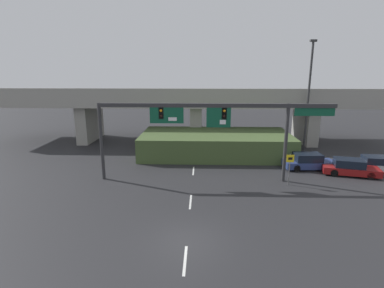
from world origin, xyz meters
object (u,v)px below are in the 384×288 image
Objects in this scene: parked_sedan_near_right at (309,162)px; parked_sedan_mid_right at (350,168)px; parked_sedan_far_right at (378,164)px; highway_light_pole_near at (309,94)px; speed_limit_sign at (290,165)px; signal_gantry at (208,118)px.

parked_sedan_near_right reaches higher than parked_sedan_mid_right.
highway_light_pole_near is at bearing 128.99° from parked_sedan_far_right.
highway_light_pole_near is at bearing 66.44° from speed_limit_sign.
signal_gantry reaches higher than parked_sedan_near_right.
parked_sedan_mid_right is at bearing -31.16° from parked_sedan_near_right.
highway_light_pole_near reaches higher than speed_limit_sign.
parked_sedan_near_right is 0.96× the size of parked_sedan_mid_right.
highway_light_pole_near is (11.33, 10.09, 1.17)m from signal_gantry.
speed_limit_sign is at bearing -143.39° from parked_sedan_mid_right.
speed_limit_sign is 6.75m from parked_sedan_mid_right.
parked_sedan_far_right is at bearing -6.61° from parked_sedan_near_right.
highway_light_pole_near is 10.25m from parked_sedan_mid_right.
parked_sedan_mid_right is (3.09, -1.64, -0.02)m from parked_sedan_near_right.
parked_sedan_mid_right is at bearing 7.97° from signal_gantry.
speed_limit_sign is 0.53× the size of parked_sedan_far_right.
speed_limit_sign reaches higher than parked_sedan_far_right.
parked_sedan_far_right is (6.29, -0.37, -0.06)m from parked_sedan_near_right.
highway_light_pole_near reaches higher than parked_sedan_mid_right.
highway_light_pole_near is 10.25m from parked_sedan_far_right.
parked_sedan_far_right is (9.33, 3.90, -1.05)m from speed_limit_sign.
parked_sedan_far_right is at bearing -57.12° from highway_light_pole_near.
speed_limit_sign is at bearing -7.48° from signal_gantry.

